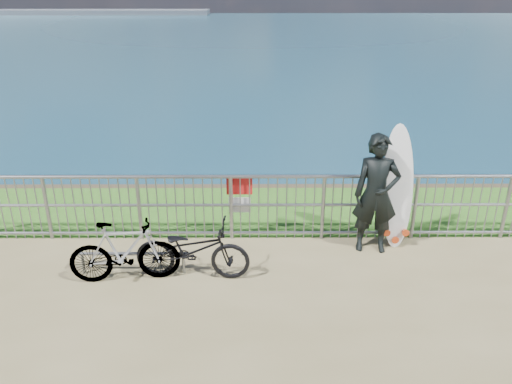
{
  "coord_description": "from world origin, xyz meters",
  "views": [
    {
      "loc": [
        -0.13,
        -5.81,
        3.91
      ],
      "look_at": [
        -0.1,
        1.2,
        1.0
      ],
      "focal_mm": 35.0,
      "sensor_mm": 36.0,
      "label": 1
    }
  ],
  "objects_px": {
    "surfer": "(376,194)",
    "bicycle_far": "(124,252)",
    "bicycle_near": "(192,250)",
    "surfboard": "(397,191)"
  },
  "relations": [
    {
      "from": "surfer",
      "to": "bicycle_far",
      "type": "relative_size",
      "value": 1.23
    },
    {
      "from": "bicycle_near",
      "to": "bicycle_far",
      "type": "bearing_deg",
      "value": 101.16
    },
    {
      "from": "surfer",
      "to": "bicycle_near",
      "type": "xyz_separation_m",
      "value": [
        -2.75,
        -0.8,
        -0.52
      ]
    },
    {
      "from": "surfer",
      "to": "surfboard",
      "type": "relative_size",
      "value": 0.96
    },
    {
      "from": "surfer",
      "to": "bicycle_far",
      "type": "distance_m",
      "value": 3.83
    },
    {
      "from": "bicycle_near",
      "to": "surfboard",
      "type": "bearing_deg",
      "value": -67.2
    },
    {
      "from": "surfer",
      "to": "bicycle_far",
      "type": "bearing_deg",
      "value": -160.68
    },
    {
      "from": "surfer",
      "to": "bicycle_far",
      "type": "height_order",
      "value": "surfer"
    },
    {
      "from": "bicycle_far",
      "to": "surfer",
      "type": "bearing_deg",
      "value": -82.87
    },
    {
      "from": "surfer",
      "to": "surfboard",
      "type": "distance_m",
      "value": 0.44
    }
  ]
}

